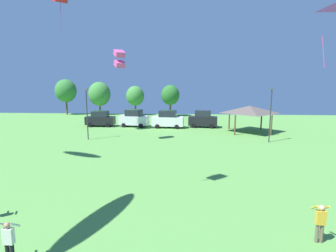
{
  "coord_description": "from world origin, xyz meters",
  "views": [
    {
      "loc": [
        1.03,
        2.24,
        6.31
      ],
      "look_at": [
        0.21,
        14.4,
        4.41
      ],
      "focal_mm": 28.0,
      "sensor_mm": 36.0,
      "label": 1
    }
  ],
  "objects": [
    {
      "name": "kite_flying_6",
      "position": [
        -6.01,
        30.22,
        9.08
      ],
      "size": [
        1.45,
        1.48,
        1.98
      ],
      "color": "#E54C93"
    },
    {
      "name": "park_pavilion",
      "position": [
        9.63,
        38.08,
        3.08
      ],
      "size": [
        5.9,
        5.81,
        3.6
      ],
      "color": "brown",
      "rests_on": "ground"
    },
    {
      "name": "treeline_tree_0",
      "position": [
        -24.85,
        57.58,
        5.13
      ],
      "size": [
        4.47,
        4.47,
        7.61
      ],
      "color": "brown",
      "rests_on": "ground"
    },
    {
      "name": "treeline_tree_3",
      "position": [
        -2.12,
        55.9,
        4.35
      ],
      "size": [
        3.72,
        3.72,
        6.42
      ],
      "color": "brown",
      "rests_on": "ground"
    },
    {
      "name": "kite_flying_5",
      "position": [
        14.64,
        32.66,
        12.73
      ],
      "size": [
        3.76,
        4.14,
        4.78
      ],
      "color": "purple"
    },
    {
      "name": "parked_car_third_from_left",
      "position": [
        -1.62,
        40.94,
        1.27
      ],
      "size": [
        4.75,
        2.28,
        2.61
      ],
      "rotation": [
        0.0,
        0.0,
        -0.08
      ],
      "color": "silver",
      "rests_on": "ground"
    },
    {
      "name": "person_standing_far_right",
      "position": [
        -5.14,
        10.33,
        0.91
      ],
      "size": [
        0.52,
        0.47,
        1.63
      ],
      "rotation": [
        0.0,
        0.0,
        -0.53
      ],
      "color": "black",
      "rests_on": "ground"
    },
    {
      "name": "light_post_1",
      "position": [
        -10.42,
        31.8,
        3.37
      ],
      "size": [
        0.36,
        0.2,
        5.95
      ],
      "color": "#2D2D33",
      "rests_on": "ground"
    },
    {
      "name": "light_post_0",
      "position": [
        10.38,
        31.67,
        3.43
      ],
      "size": [
        0.36,
        0.2,
        6.07
      ],
      "color": "#2D2D33",
      "rests_on": "ground"
    },
    {
      "name": "person_standing_near_foreground",
      "position": [
        6.48,
        12.42,
        0.92
      ],
      "size": [
        0.52,
        0.48,
        1.64
      ],
      "rotation": [
        0.0,
        0.0,
        -0.64
      ],
      "color": "brown",
      "rests_on": "ground"
    },
    {
      "name": "treeline_tree_2",
      "position": [
        -9.7,
        57.44,
        4.09
      ],
      "size": [
        3.8,
        3.8,
        6.19
      ],
      "color": "brown",
      "rests_on": "ground"
    },
    {
      "name": "parked_car_leftmost",
      "position": [
        -12.16,
        41.65,
        1.18
      ],
      "size": [
        4.43,
        2.1,
        2.4
      ],
      "rotation": [
        0.0,
        0.0,
        0.03
      ],
      "color": "black",
      "rests_on": "ground"
    },
    {
      "name": "parked_car_second_from_left",
      "position": [
        -6.89,
        41.67,
        1.29
      ],
      "size": [
        4.56,
        2.45,
        2.65
      ],
      "rotation": [
        0.0,
        0.0,
        -0.12
      ],
      "color": "silver",
      "rests_on": "ground"
    },
    {
      "name": "treeline_tree_1",
      "position": [
        -17.65,
        58.16,
        4.46
      ],
      "size": [
        4.7,
        4.7,
        7.05
      ],
      "color": "brown",
      "rests_on": "ground"
    },
    {
      "name": "parked_car_rightmost_in_row",
      "position": [
        3.65,
        41.76,
        1.26
      ],
      "size": [
        4.45,
        2.33,
        2.6
      ],
      "rotation": [
        0.0,
        0.0,
        -0.12
      ],
      "color": "black",
      "rests_on": "ground"
    }
  ]
}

